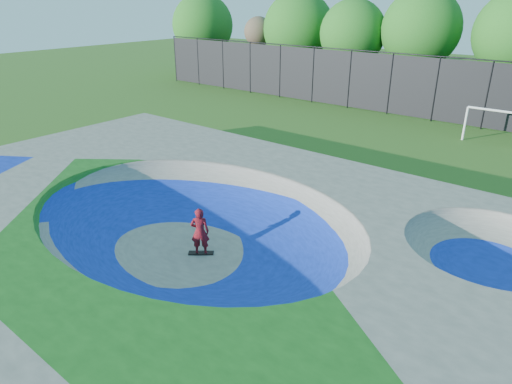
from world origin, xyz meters
TOP-DOWN VIEW (x-y plane):
  - ground at (0.00, 0.00)m, footprint 120.00×120.00m
  - skate_deck at (0.00, 0.00)m, footprint 22.00×14.00m
  - skater at (0.16, 0.13)m, footprint 0.67×0.65m
  - skateboard at (0.16, 0.13)m, footprint 0.75×0.66m
  - soccer_goal at (4.20, 17.95)m, footprint 2.90×0.12m
  - fence at (0.00, 21.00)m, footprint 48.09×0.09m
  - treeline at (-3.34, 25.73)m, footprint 52.50×7.32m

SIDE VIEW (x-z plane):
  - ground at x=0.00m, z-range 0.00..0.00m
  - skateboard at x=0.16m, z-range 0.00..0.05m
  - skate_deck at x=0.00m, z-range 0.00..1.50m
  - skater at x=0.16m, z-range 0.00..1.56m
  - soccer_goal at x=4.20m, z-range 0.37..2.28m
  - fence at x=0.00m, z-range 0.08..4.12m
  - treeline at x=-3.34m, z-range 0.84..8.85m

